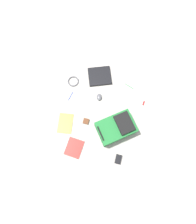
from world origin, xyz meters
name	(u,v)px	position (x,y,z in m)	size (l,w,h in m)	color
ground_plane	(101,111)	(0.00, 0.00, 0.00)	(4.08, 4.08, 0.00)	gray
backpack	(116,128)	(0.22, -0.20, 0.09)	(0.53, 0.49, 0.20)	#1E662D
laptop	(100,76)	(-0.11, 0.48, 0.02)	(0.37, 0.35, 0.03)	black
book_blue	(65,123)	(-0.42, -0.24, 0.01)	(0.20, 0.27, 0.01)	silver
book_manual	(74,148)	(-0.25, -0.52, 0.01)	(0.22, 0.25, 0.02)	silver
computer_mouse	(99,97)	(-0.06, 0.18, 0.02)	(0.06, 0.10, 0.04)	#4C4C51
cable_coil	(73,81)	(-0.45, 0.34, 0.01)	(0.15, 0.15, 0.02)	#4C4C51
power_brick	(118,159)	(0.31, -0.56, 0.01)	(0.07, 0.11, 0.03)	black
pen_black	(129,86)	(0.31, 0.41, 0.00)	(0.01, 0.01, 0.14)	#198C33
pen_blue	(71,96)	(-0.44, 0.13, 0.00)	(0.01, 0.01, 0.14)	#1933B2
earbud_pouch	(86,121)	(-0.17, -0.17, 0.01)	(0.07, 0.07, 0.02)	#59331E
usb_stick	(144,103)	(0.53, 0.20, 0.00)	(0.02, 0.06, 0.01)	#B21919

